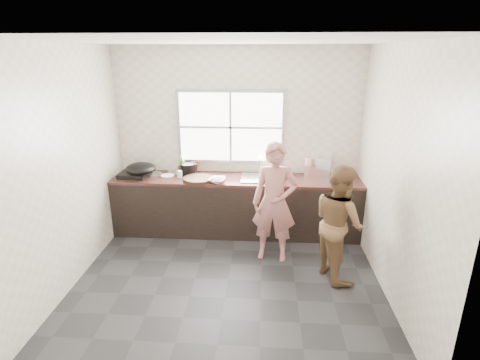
# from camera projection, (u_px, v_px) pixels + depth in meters

# --- Properties ---
(floor) EXTENTS (3.60, 3.20, 0.01)m
(floor) POSITION_uv_depth(u_px,v_px,m) (228.00, 280.00, 4.51)
(floor) COLOR #252527
(floor) RESTS_ON ground
(ceiling) EXTENTS (3.60, 3.20, 0.01)m
(ceiling) POSITION_uv_depth(u_px,v_px,m) (225.00, 40.00, 3.63)
(ceiling) COLOR silver
(ceiling) RESTS_ON wall_back
(wall_back) EXTENTS (3.60, 0.01, 2.70)m
(wall_back) POSITION_uv_depth(u_px,v_px,m) (238.00, 140.00, 5.59)
(wall_back) COLOR beige
(wall_back) RESTS_ON ground
(wall_left) EXTENTS (0.01, 3.20, 2.70)m
(wall_left) POSITION_uv_depth(u_px,v_px,m) (67.00, 170.00, 4.18)
(wall_left) COLOR beige
(wall_left) RESTS_ON ground
(wall_right) EXTENTS (0.01, 3.20, 2.70)m
(wall_right) POSITION_uv_depth(u_px,v_px,m) (396.00, 176.00, 3.96)
(wall_right) COLOR beige
(wall_right) RESTS_ON ground
(wall_front) EXTENTS (3.60, 0.01, 2.70)m
(wall_front) POSITION_uv_depth(u_px,v_px,m) (204.00, 245.00, 2.56)
(wall_front) COLOR beige
(wall_front) RESTS_ON ground
(cabinet) EXTENTS (3.60, 0.62, 0.82)m
(cabinet) POSITION_uv_depth(u_px,v_px,m) (236.00, 206.00, 5.59)
(cabinet) COLOR black
(cabinet) RESTS_ON floor
(countertop) EXTENTS (3.60, 0.64, 0.04)m
(countertop) POSITION_uv_depth(u_px,v_px,m) (236.00, 179.00, 5.45)
(countertop) COLOR #381C17
(countertop) RESTS_ON cabinet
(sink) EXTENTS (0.55, 0.45, 0.02)m
(sink) POSITION_uv_depth(u_px,v_px,m) (260.00, 178.00, 5.42)
(sink) COLOR silver
(sink) RESTS_ON countertop
(faucet) EXTENTS (0.02, 0.02, 0.30)m
(faucet) POSITION_uv_depth(u_px,v_px,m) (260.00, 165.00, 5.57)
(faucet) COLOR silver
(faucet) RESTS_ON countertop
(window_frame) EXTENTS (1.60, 0.05, 1.10)m
(window_frame) POSITION_uv_depth(u_px,v_px,m) (231.00, 127.00, 5.51)
(window_frame) COLOR #9EA0A5
(window_frame) RESTS_ON wall_back
(window_glazing) EXTENTS (1.50, 0.01, 1.00)m
(window_glazing) POSITION_uv_depth(u_px,v_px,m) (231.00, 127.00, 5.49)
(window_glazing) COLOR white
(window_glazing) RESTS_ON window_frame
(woman) EXTENTS (0.57, 0.41, 1.46)m
(woman) POSITION_uv_depth(u_px,v_px,m) (274.00, 206.00, 4.77)
(woman) COLOR #B7716D
(woman) RESTS_ON floor
(person_side) EXTENTS (0.74, 0.83, 1.40)m
(person_side) POSITION_uv_depth(u_px,v_px,m) (339.00, 222.00, 4.40)
(person_side) COLOR brown
(person_side) RESTS_ON floor
(cutting_board) EXTENTS (0.52, 0.52, 0.04)m
(cutting_board) POSITION_uv_depth(u_px,v_px,m) (198.00, 179.00, 5.34)
(cutting_board) COLOR black
(cutting_board) RESTS_ON countertop
(cleaver) EXTENTS (0.18, 0.09, 0.01)m
(cleaver) POSITION_uv_depth(u_px,v_px,m) (219.00, 177.00, 5.38)
(cleaver) COLOR silver
(cleaver) RESTS_ON cutting_board
(bowl_mince) EXTENTS (0.28, 0.28, 0.06)m
(bowl_mince) POSITION_uv_depth(u_px,v_px,m) (217.00, 181.00, 5.26)
(bowl_mince) COLOR white
(bowl_mince) RESTS_ON countertop
(bowl_crabs) EXTENTS (0.21, 0.21, 0.06)m
(bowl_crabs) POSITION_uv_depth(u_px,v_px,m) (270.00, 175.00, 5.48)
(bowl_crabs) COLOR white
(bowl_crabs) RESTS_ON countertop
(bowl_held) EXTENTS (0.25, 0.25, 0.07)m
(bowl_held) POSITION_uv_depth(u_px,v_px,m) (278.00, 181.00, 5.20)
(bowl_held) COLOR white
(bowl_held) RESTS_ON countertop
(black_pot) EXTENTS (0.30, 0.30, 0.17)m
(black_pot) POSITION_uv_depth(u_px,v_px,m) (188.00, 169.00, 5.60)
(black_pot) COLOR black
(black_pot) RESTS_ON countertop
(plate_food) EXTENTS (0.21, 0.21, 0.02)m
(plate_food) POSITION_uv_depth(u_px,v_px,m) (167.00, 176.00, 5.53)
(plate_food) COLOR white
(plate_food) RESTS_ON countertop
(bottle_green) EXTENTS (0.12, 0.12, 0.26)m
(bottle_green) POSITION_uv_depth(u_px,v_px,m) (182.00, 164.00, 5.68)
(bottle_green) COLOR green
(bottle_green) RESTS_ON countertop
(bottle_brown_tall) EXTENTS (0.11, 0.11, 0.20)m
(bottle_brown_tall) POSITION_uv_depth(u_px,v_px,m) (194.00, 166.00, 5.65)
(bottle_brown_tall) COLOR #511D14
(bottle_brown_tall) RESTS_ON countertop
(bottle_brown_short) EXTENTS (0.14, 0.14, 0.16)m
(bottle_brown_short) POSITION_uv_depth(u_px,v_px,m) (182.00, 167.00, 5.69)
(bottle_brown_short) COLOR #3E190F
(bottle_brown_short) RESTS_ON countertop
(glass_jar) EXTENTS (0.09, 0.09, 0.11)m
(glass_jar) POSITION_uv_depth(u_px,v_px,m) (180.00, 174.00, 5.44)
(glass_jar) COLOR silver
(glass_jar) RESTS_ON countertop
(burner) EXTENTS (0.42, 0.42, 0.06)m
(burner) POSITION_uv_depth(u_px,v_px,m) (134.00, 174.00, 5.54)
(burner) COLOR black
(burner) RESTS_ON countertop
(wok) EXTENTS (0.54, 0.54, 0.16)m
(wok) POSITION_uv_depth(u_px,v_px,m) (141.00, 169.00, 5.41)
(wok) COLOR black
(wok) RESTS_ON burner
(dish_rack) EXTENTS (0.43, 0.36, 0.28)m
(dish_rack) POSITION_uv_depth(u_px,v_px,m) (319.00, 166.00, 5.54)
(dish_rack) COLOR silver
(dish_rack) RESTS_ON countertop
(pot_lid_left) EXTENTS (0.30, 0.30, 0.01)m
(pot_lid_left) POSITION_uv_depth(u_px,v_px,m) (154.00, 174.00, 5.61)
(pot_lid_left) COLOR #A9AAAF
(pot_lid_left) RESTS_ON countertop
(pot_lid_right) EXTENTS (0.36, 0.36, 0.01)m
(pot_lid_right) POSITION_uv_depth(u_px,v_px,m) (177.00, 172.00, 5.72)
(pot_lid_right) COLOR #A6A8AD
(pot_lid_right) RESTS_ON countertop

